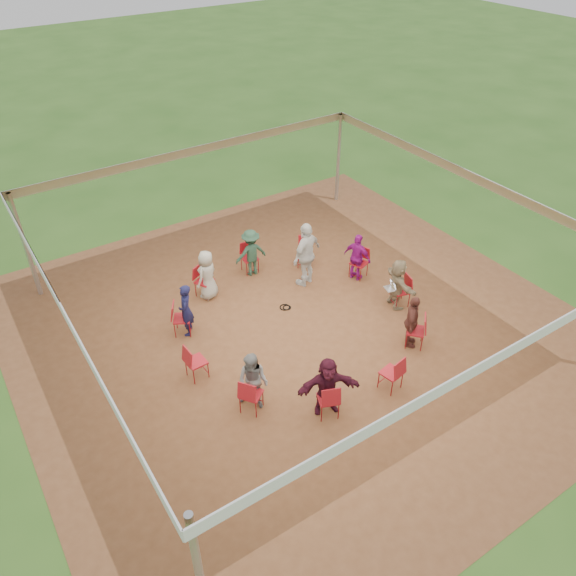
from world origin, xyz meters
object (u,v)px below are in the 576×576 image
chair_1 (359,263)px  laptop (391,287)px  chair_5 (182,319)px  person_seated_5 (253,382)px  chair_8 (328,399)px  chair_4 (204,281)px  person_seated_2 (251,253)px  chair_2 (305,252)px  standing_person (306,254)px  chair_7 (251,394)px  person_seated_1 (357,257)px  chair_0 (400,291)px  cable_coil (286,307)px  person_seated_4 (186,310)px  chair_6 (196,362)px  person_seated_7 (412,322)px  chair_9 (391,373)px  person_seated_3 (207,275)px  chair_3 (250,258)px  chair_10 (415,331)px  person_seated_0 (397,284)px  person_seated_6 (327,386)px

chair_1 → laptop: size_ratio=2.64×
chair_5 → person_seated_5: bearing=34.7°
chair_1 → chair_8: 5.14m
chair_4 → person_seated_2: (1.55, 0.19, 0.25)m
chair_2 → standing_person: 1.01m
chair_7 → standing_person: size_ratio=0.48×
chair_8 → person_seated_1: 5.04m
chair_0 → chair_1: 1.59m
chair_4 → cable_coil: (1.49, -1.65, -0.43)m
chair_5 → person_seated_4: bearing=90.0°
cable_coil → standing_person: bearing=30.3°
chair_6 → person_seated_7: size_ratio=0.65×
chair_9 → standing_person: standing_person is taller
person_seated_1 → person_seated_4: bearing=65.5°
person_seated_2 → laptop: 3.96m
chair_9 → person_seated_7: (1.33, 0.82, 0.25)m
cable_coil → chair_1: bearing=1.9°
chair_0 → person_seated_5: person_seated_5 is taller
chair_5 → person_seated_3: 1.58m
chair_7 → person_seated_4: person_seated_4 is taller
chair_7 → standing_person: 4.77m
chair_9 → chair_3: bearing=81.8°
chair_10 → person_seated_1: (0.60, 2.93, 0.25)m
chair_6 → chair_7: 1.59m
chair_3 → chair_7: size_ratio=1.00×
chair_2 → cable_coil: 2.12m
chair_5 → person_seated_7: size_ratio=0.65×
chair_2 → standing_person: (-0.47, -0.74, 0.49)m
chair_3 → chair_4: (-1.56, -0.31, 0.00)m
standing_person → chair_8: bearing=40.7°
person_seated_3 → laptop: person_seated_3 is taller
person_seated_5 → cable_coil: bearing=99.9°
chair_5 → chair_7: 3.05m
chair_0 → chair_6: size_ratio=1.00×
person_seated_2 → person_seated_3: same height
standing_person → laptop: (1.20, -2.07, -0.29)m
person_seated_1 → chair_7: bearing=98.4°
person_seated_0 → laptop: bearing=90.0°
person_seated_4 → cable_coil: person_seated_4 is taller
chair_0 → chair_10: size_ratio=1.00×
chair_3 → person_seated_4: bearing=34.7°
person_seated_2 → laptop: (2.22, -3.28, -0.05)m
chair_6 → laptop: (5.29, -0.44, 0.20)m
person_seated_1 → person_seated_0: bearing=163.6°
person_seated_6 → standing_person: 4.60m
chair_7 → person_seated_0: size_ratio=0.65×
chair_7 → laptop: bearing=66.9°
chair_6 → chair_10: same height
person_seated_4 → person_seated_5: bearing=32.7°
chair_3 → laptop: 4.06m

